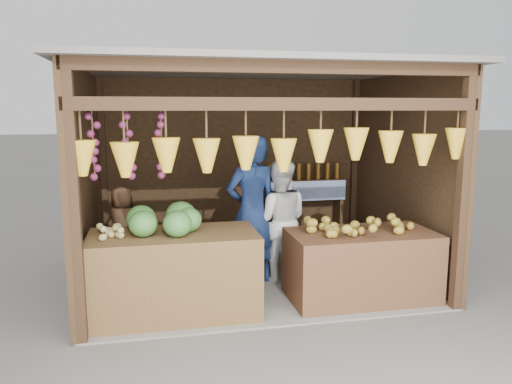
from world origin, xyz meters
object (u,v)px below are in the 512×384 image
at_px(counter_right, 361,266).
at_px(man_standing, 252,211).
at_px(counter_left, 174,275).
at_px(woman_standing, 279,220).
at_px(vendor_seated, 123,226).

bearing_deg(counter_right, man_standing, 144.72).
xyz_separation_m(counter_left, man_standing, (0.99, 0.80, 0.48)).
relative_size(counter_right, woman_standing, 1.06).
xyz_separation_m(counter_right, man_standing, (-1.11, 0.78, 0.53)).
height_order(counter_right, man_standing, man_standing).
height_order(counter_left, man_standing, man_standing).
bearing_deg(vendor_seated, counter_right, -168.09).
height_order(woman_standing, vendor_seated, woman_standing).
bearing_deg(man_standing, counter_right, 132.11).
relative_size(counter_right, vendor_seated, 1.71).
bearing_deg(man_standing, woman_standing, 175.48).
xyz_separation_m(counter_left, vendor_seated, (-0.56, 1.05, 0.31)).
bearing_deg(counter_left, woman_standing, 32.08).
xyz_separation_m(counter_right, woman_standing, (-0.75, 0.83, 0.38)).
distance_m(counter_left, counter_right, 2.10).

